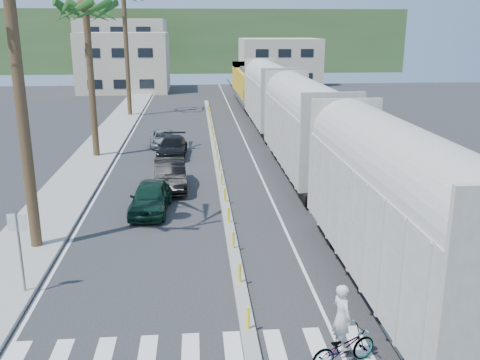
# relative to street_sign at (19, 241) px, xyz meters

# --- Properties ---
(ground) EXTENTS (140.00, 140.00, 0.00)m
(ground) POSITION_rel_street_sign_xyz_m (7.30, -2.00, -1.97)
(ground) COLOR #28282B
(ground) RESTS_ON ground
(sidewalk) EXTENTS (3.00, 90.00, 0.15)m
(sidewalk) POSITION_rel_street_sign_xyz_m (-1.20, 23.00, -1.90)
(sidewalk) COLOR gray
(sidewalk) RESTS_ON ground
(rails) EXTENTS (1.56, 100.00, 0.06)m
(rails) POSITION_rel_street_sign_xyz_m (12.30, 26.00, -1.94)
(rails) COLOR black
(rails) RESTS_ON ground
(median) EXTENTS (0.45, 60.00, 0.85)m
(median) POSITION_rel_street_sign_xyz_m (7.30, 17.96, -1.88)
(median) COLOR gray
(median) RESTS_ON ground
(crosswalk) EXTENTS (14.00, 2.20, 0.01)m
(crosswalk) POSITION_rel_street_sign_xyz_m (7.30, -4.00, -1.97)
(crosswalk) COLOR silver
(crosswalk) RESTS_ON ground
(lane_markings) EXTENTS (9.42, 90.00, 0.01)m
(lane_markings) POSITION_rel_street_sign_xyz_m (5.15, 23.00, -1.97)
(lane_markings) COLOR silver
(lane_markings) RESTS_ON ground
(freight_train) EXTENTS (3.00, 60.94, 5.85)m
(freight_train) POSITION_rel_street_sign_xyz_m (12.30, 19.56, 0.93)
(freight_train) COLOR #A4A296
(freight_train) RESTS_ON ground
(street_sign) EXTENTS (0.60, 0.08, 3.00)m
(street_sign) POSITION_rel_street_sign_xyz_m (0.00, 0.00, 0.00)
(street_sign) COLOR slate
(street_sign) RESTS_ON ground
(buildings) EXTENTS (38.00, 27.00, 10.00)m
(buildings) POSITION_rel_street_sign_xyz_m (0.89, 69.66, 2.39)
(buildings) COLOR #B4A88F
(buildings) RESTS_ON ground
(hillside) EXTENTS (80.00, 20.00, 12.00)m
(hillside) POSITION_rel_street_sign_xyz_m (7.30, 98.00, 4.03)
(hillside) COLOR #385628
(hillside) RESTS_ON ground
(car_lead) EXTENTS (2.40, 4.67, 1.50)m
(car_lead) POSITION_rel_street_sign_xyz_m (3.63, 8.15, -1.22)
(car_lead) COLOR black
(car_lead) RESTS_ON ground
(car_second) EXTENTS (2.36, 5.09, 1.60)m
(car_second) POSITION_rel_street_sign_xyz_m (4.41, 12.06, -1.17)
(car_second) COLOR black
(car_second) RESTS_ON ground
(car_third) EXTENTS (2.35, 4.91, 1.37)m
(car_third) POSITION_rel_street_sign_xyz_m (4.26, 19.74, -1.28)
(car_third) COLOR black
(car_third) RESTS_ON ground
(car_rear) EXTENTS (2.71, 4.55, 1.16)m
(car_rear) POSITION_rel_street_sign_xyz_m (3.45, 23.28, -1.39)
(car_rear) COLOR #ACAEB1
(car_rear) RESTS_ON ground
(cyclist) EXTENTS (2.01, 2.45, 2.37)m
(cyclist) POSITION_rel_street_sign_xyz_m (9.66, -4.75, -1.23)
(cyclist) COLOR #9EA0A5
(cyclist) RESTS_ON ground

